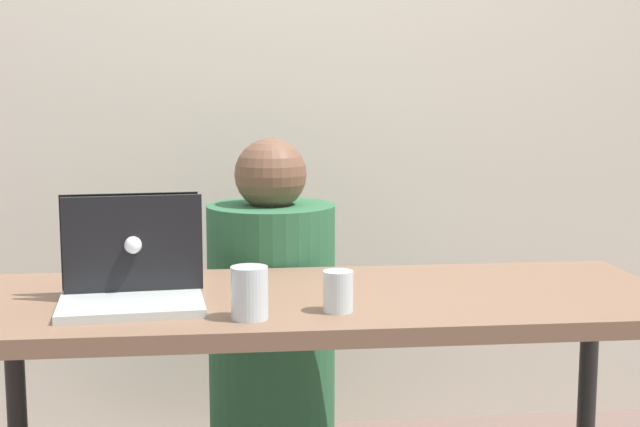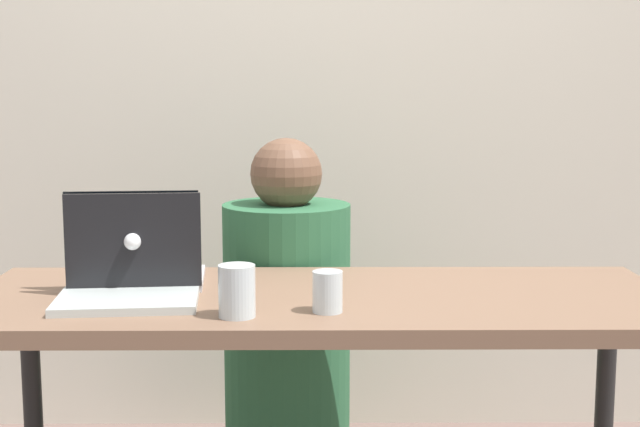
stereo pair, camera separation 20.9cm
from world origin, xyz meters
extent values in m
cube|color=silver|center=(0.00, 1.08, 1.30)|extent=(4.50, 0.10, 2.61)
cube|color=brown|center=(0.00, 0.00, 0.70)|extent=(1.62, 0.61, 0.04)
cylinder|color=black|center=(-0.76, 0.26, 0.34)|extent=(0.05, 0.05, 0.68)
cylinder|color=black|center=(0.76, 0.26, 0.34)|extent=(0.05, 0.05, 0.68)
cylinder|color=#2E6640|center=(-0.09, 0.50, 0.43)|extent=(0.44, 0.44, 0.86)
sphere|color=brown|center=(-0.09, 0.50, 0.95)|extent=(0.20, 0.20, 0.20)
cube|color=silver|center=(-0.43, -0.08, 0.73)|extent=(0.33, 0.26, 0.02)
cube|color=black|center=(-0.44, 0.04, 0.85)|extent=(0.31, 0.04, 0.22)
sphere|color=white|center=(-0.44, 0.06, 0.85)|extent=(0.04, 0.04, 0.04)
cube|color=silver|center=(-0.44, 0.12, 0.73)|extent=(0.33, 0.26, 0.02)
cube|color=black|center=(-0.43, 0.00, 0.85)|extent=(0.31, 0.04, 0.22)
sphere|color=white|center=(-0.43, -0.02, 0.85)|extent=(0.04, 0.04, 0.04)
cylinder|color=silver|center=(0.01, -0.16, 0.76)|extent=(0.06, 0.06, 0.09)
cylinder|color=silver|center=(0.01, -0.16, 0.74)|extent=(0.06, 0.06, 0.05)
cylinder|color=silver|center=(-0.18, -0.20, 0.77)|extent=(0.08, 0.08, 0.11)
cylinder|color=silver|center=(-0.18, -0.20, 0.75)|extent=(0.07, 0.07, 0.06)
camera|label=1|loc=(-0.23, -2.00, 1.20)|focal=50.00mm
camera|label=2|loc=(-0.02, -2.01, 1.20)|focal=50.00mm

